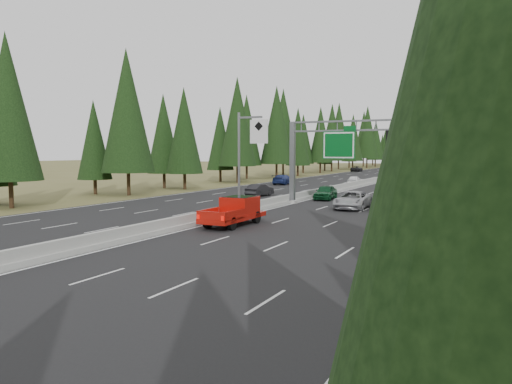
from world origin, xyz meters
TOP-DOWN VIEW (x-y plane):
  - road at (0.00, 80.00)m, footprint 32.00×260.00m
  - shoulder_right at (17.80, 80.00)m, footprint 3.60×260.00m
  - shoulder_left at (-17.80, 80.00)m, footprint 3.60×260.00m
  - median_barrier at (0.00, 80.00)m, footprint 0.70×260.00m
  - sign_gantry at (8.92, 34.88)m, footprint 16.75×0.98m
  - hov_sign_pole at (0.58, 24.97)m, footprint 2.80×0.50m
  - tree_row_left at (-21.79, 78.15)m, footprint 11.65×243.49m
  - silver_minivan at (6.78, 33.22)m, footprint 2.81×5.59m
  - red_pickup at (2.37, 20.33)m, footprint 2.09×5.87m
  - car_ahead_green at (2.00, 40.00)m, footprint 2.20×4.61m
  - car_ahead_dkred at (11.06, 64.58)m, footprint 1.51×4.14m
  - car_ahead_dkgrey at (11.34, 66.96)m, footprint 2.61×5.72m
  - car_ahead_white at (4.84, 108.33)m, footprint 2.32×4.72m
  - car_ahead_far at (1.50, 134.22)m, footprint 2.09×4.75m
  - car_onc_near at (-5.84, 40.39)m, footprint 1.70×4.24m
  - car_onc_blue at (-11.48, 59.75)m, footprint 2.38×5.24m
  - car_onc_white at (-1.50, 63.48)m, footprint 1.86×4.11m
  - car_onc_far at (-14.50, 111.73)m, footprint 2.28×4.77m

SIDE VIEW (x-z plane):
  - shoulder_right at x=17.80m, z-range 0.00..0.06m
  - shoulder_left at x=-17.80m, z-range 0.00..0.06m
  - road at x=0.00m, z-range 0.00..0.08m
  - median_barrier at x=0.00m, z-range -0.01..0.84m
  - car_ahead_white at x=4.84m, z-range 0.08..1.37m
  - car_onc_far at x=-14.50m, z-range 0.08..1.39m
  - car_ahead_dkred at x=11.06m, z-range 0.08..1.44m
  - car_onc_near at x=-5.84m, z-range 0.08..1.45m
  - car_onc_white at x=-1.50m, z-range 0.08..1.45m
  - car_onc_blue at x=-11.48m, z-range 0.08..1.57m
  - silver_minivan at x=6.78m, z-range 0.08..1.60m
  - car_ahead_green at x=2.00m, z-range 0.08..1.60m
  - car_ahead_far at x=1.50m, z-range 0.08..1.67m
  - car_ahead_dkgrey at x=11.34m, z-range 0.08..1.70m
  - red_pickup at x=2.37m, z-range 0.18..2.09m
  - hov_sign_pole at x=0.58m, z-range 0.72..8.72m
  - sign_gantry at x=8.92m, z-range 1.37..9.17m
  - tree_row_left at x=-21.79m, z-range -0.31..18.39m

